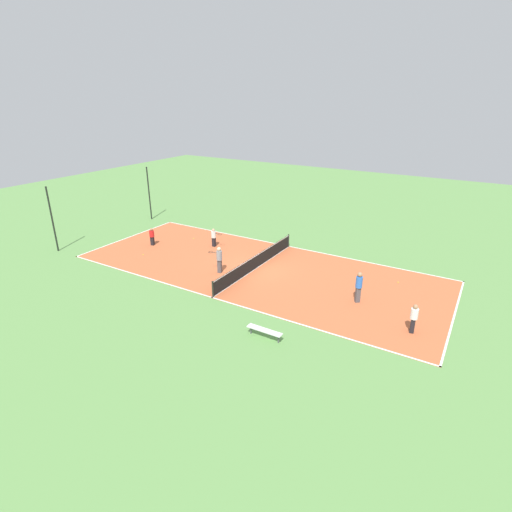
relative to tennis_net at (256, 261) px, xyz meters
The scene contains 14 objects.
ground_plane 0.52m from the tennis_net, ahead, with size 80.00×80.00×0.00m, color #60934C.
court_surface 0.51m from the tennis_net, ahead, with size 9.85×24.38×0.02m.
tennis_net is the anchor object (origin of this frame).
bench 8.26m from the tennis_net, 146.10° to the right, with size 0.36×1.81×0.45m.
player_near_white 10.88m from the tennis_net, 104.57° to the right, with size 0.42×0.42×1.53m.
player_baseline_gray 2.53m from the tennis_net, 137.41° to the left, with size 0.51×0.98×1.77m.
player_near_blue 7.38m from the tennis_net, 98.55° to the right, with size 0.51×0.51×1.82m.
player_coach_red 9.14m from the tennis_net, 91.97° to the left, with size 0.42×0.42×1.36m.
player_far_white 5.26m from the tennis_net, 68.75° to the left, with size 0.38×0.95×1.43m.
tennis_ball_right_alley 7.76m from the tennis_net, 71.52° to the left, with size 0.07×0.07×0.07m, color #CCE033.
tennis_ball_far_baseline 9.08m from the tennis_net, 73.37° to the right, with size 0.07×0.07×0.07m, color #CCE033.
tennis_ball_near_net 8.54m from the tennis_net, 104.98° to the left, with size 0.07×0.07×0.07m, color #CCE033.
fence_post_back_left 15.24m from the tennis_net, 108.54° to the left, with size 0.12×0.12×4.84m.
fence_post_back_right 15.24m from the tennis_net, 71.46° to the left, with size 0.12×0.12×4.84m.
Camera 1 is at (-20.94, -12.63, 10.77)m, focal length 28.00 mm.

